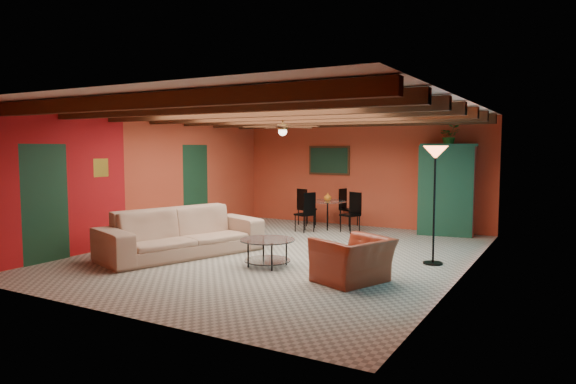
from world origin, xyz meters
The scene contains 11 objects.
room centered at (0.00, 0.11, 2.36)m, with size 6.52×8.01×2.71m.
sofa centered at (-1.55, -1.02, 0.43)m, with size 2.96×1.16×0.87m, color #A27E68.
armchair centered at (1.91, -1.23, 0.33)m, with size 1.02×0.89×0.66m, color maroon.
coffee_table centered at (0.27, -0.99, 0.23)m, with size 0.92×0.92×0.47m, color silver, non-canonical shape.
dining_table centered at (-0.55, 3.16, 0.47)m, with size 1.82×1.82×0.95m, color white, non-canonical shape.
armoire centered at (2.20, 3.70, 1.01)m, with size 1.15×0.56×2.01m, color maroon.
floor_lamp centered at (2.65, 0.55, 1.01)m, with size 0.41×0.41×2.03m, color black, non-canonical shape.
ceiling_fan centered at (0.00, 0.00, 2.36)m, with size 1.50×1.50×0.44m, color #472614, non-canonical shape.
painting centered at (-0.90, 3.96, 1.65)m, with size 1.05×0.03×0.65m, color black.
potted_plant centered at (2.20, 3.70, 2.25)m, with size 0.43×0.37×0.48m, color #26661E.
vase centered at (-0.55, 3.16, 1.05)m, with size 0.19×0.19×0.20m, color orange.
Camera 1 is at (4.73, -8.18, 1.99)m, focal length 32.00 mm.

